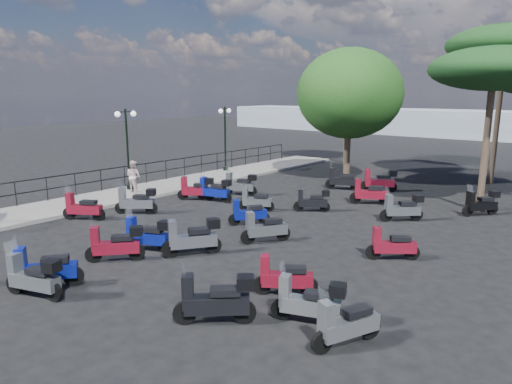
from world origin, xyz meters
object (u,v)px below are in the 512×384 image
Objects in this scene: scooter_4 at (240,185)px; scooter_19 at (284,278)px; scooter_14 at (248,213)px; scooter_18 at (215,300)px; scooter_23 at (346,325)px; pedestrian_far at (134,176)px; scooter_9 at (215,190)px; scooter_16 at (369,193)px; scooter_11 at (44,270)px; scooter_2 at (136,201)px; scooter_25 at (392,246)px; scooter_10 at (342,180)px; scooter_1 at (83,208)px; scooter_7 at (148,235)px; scooter_24 at (309,302)px; pine_2 at (349,75)px; scooter_8 at (255,201)px; scooter_21 at (379,181)px; pine_3 at (494,69)px; scooter_27 at (481,204)px; scooter_6 at (33,278)px; lamp_post_2 at (225,134)px; scooter_13 at (192,238)px; scooter_20 at (264,229)px; lamp_post_1 at (127,144)px; broadleaf_tree at (350,94)px; scooter_15 at (312,201)px; scooter_3 at (196,189)px; scooter_12 at (116,244)px; pine_0 at (506,45)px.

scooter_4 reaches higher than scooter_19.
scooter_4 reaches higher than scooter_14.
scooter_23 is (2.62, 0.99, -0.08)m from scooter_18.
scooter_9 is (4.11, 1.51, -0.40)m from pedestrian_far.
scooter_4 is 5.22m from scooter_14.
scooter_9 is at bearing 94.12° from scooter_16.
pedestrian_far is 13.39m from scooter_19.
scooter_2 is at bearing -17.43° from scooter_11.
scooter_25 is (13.61, -0.49, -0.48)m from pedestrian_far.
scooter_1 is at bearing 134.32° from scooter_10.
scooter_24 is (6.57, -0.69, -0.01)m from scooter_7.
scooter_14 is at bearing -73.54° from pine_2.
scooter_23 reaches higher than scooter_8.
pedestrian_far is at bearing 33.13° from scooter_7.
pine_3 reaches higher than scooter_21.
pine_2 is (-11.28, 9.06, 5.70)m from scooter_27.
scooter_11 is (-0.35, 0.43, -0.01)m from scooter_6.
lamp_post_2 is 2.54× the size of pedestrian_far.
scooter_18 is (4.47, -6.28, 0.10)m from scooter_14.
scooter_13 reaches higher than scooter_23.
scooter_25 is at bearing -38.68° from lamp_post_2.
scooter_18 reaches higher than scooter_27.
scooter_18 reaches higher than scooter_23.
scooter_11 is 4.26m from scooter_13.
lamp_post_2 reaches higher than scooter_10.
scooter_20 is 5.63m from scooter_24.
scooter_11 is (8.35, -8.45, -1.95)m from lamp_post_1.
scooter_20 is 0.22× the size of pine_2.
lamp_post_1 is 2.63× the size of scooter_11.
scooter_21 is 0.22× the size of broadleaf_tree.
scooter_18 is 0.20× the size of pine_2.
scooter_25 is (1.31, 6.20, -0.10)m from scooter_18.
scooter_9 reaches higher than scooter_23.
lamp_post_1 is 9.93m from scooter_15.
pine_2 is (-5.65, 19.87, 5.64)m from scooter_13.
scooter_3 is 0.21× the size of broadleaf_tree.
scooter_14 is (3.72, -1.93, -0.09)m from scooter_9.
scooter_27 is at bearing -83.21° from scooter_13.
scooter_9 reaches higher than scooter_3.
scooter_9 is 1.22× the size of scooter_12.
scooter_13 is at bearing -80.20° from broadleaf_tree.
scooter_1 is 22.49m from pine_0.
scooter_12 is at bearing 92.57° from scooter_25.
scooter_16 is (7.55, 9.73, 0.02)m from scooter_1.
scooter_7 is 13.44m from scooter_27.
scooter_21 is 14.66m from scooter_24.
pine_2 is at bearing 6.38° from scooter_21.
scooter_1 reaches higher than scooter_23.
pedestrian_far is 0.94× the size of scooter_6.
scooter_20 is at bearing -164.77° from scooter_8.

